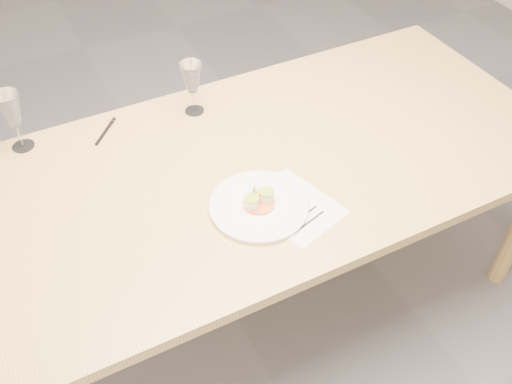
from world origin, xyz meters
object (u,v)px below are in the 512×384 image
dinner_plate (259,205)px  recipe_sheet (294,206)px  wine_glass_1 (10,111)px  dining_table (223,188)px  ballpoint_pen (106,131)px  wine_glass_2 (192,79)px

dinner_plate → recipe_sheet: 0.11m
wine_glass_1 → dining_table: bearing=-38.4°
dining_table → ballpoint_pen: size_ratio=19.43×
recipe_sheet → wine_glass_2: bearing=81.2°
dinner_plate → wine_glass_1: wine_glass_1 is taller
dining_table → recipe_sheet: 0.28m
dinner_plate → ballpoint_pen: 0.66m
recipe_sheet → ballpoint_pen: size_ratio=2.65×
recipe_sheet → ballpoint_pen: ballpoint_pen is taller
recipe_sheet → wine_glass_1: bearing=118.9°
wine_glass_1 → wine_glass_2: (0.60, -0.08, -0.01)m
recipe_sheet → wine_glass_1: 0.97m
dining_table → wine_glass_2: bearing=81.7°
dining_table → wine_glass_1: 0.74m
dinner_plate → ballpoint_pen: size_ratio=2.48×
recipe_sheet → dining_table: bearing=102.9°
dinner_plate → recipe_sheet: dinner_plate is taller
dining_table → wine_glass_2: wine_glass_2 is taller
recipe_sheet → ballpoint_pen: 0.75m
dining_table → dinner_plate: 0.21m
dining_table → wine_glass_1: wine_glass_1 is taller
dining_table → wine_glass_1: bearing=141.6°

